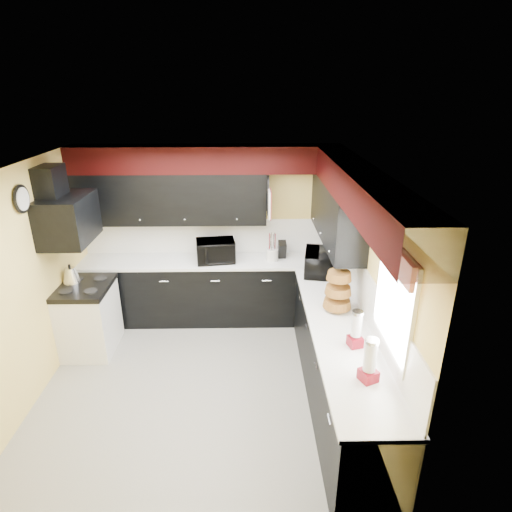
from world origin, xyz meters
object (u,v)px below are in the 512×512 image
(toaster_oven, at_px, (216,251))
(kettle, at_px, (71,275))
(knife_block, at_px, (282,250))
(microwave, at_px, (319,262))
(utensil_crock, at_px, (272,255))

(toaster_oven, xyz_separation_m, kettle, (-1.78, -0.60, -0.08))
(toaster_oven, height_order, kettle, toaster_oven)
(knife_block, bearing_deg, toaster_oven, -175.23)
(kettle, bearing_deg, microwave, 3.24)
(toaster_oven, xyz_separation_m, microwave, (1.37, -0.42, -0.00))
(toaster_oven, xyz_separation_m, knife_block, (0.93, 0.11, -0.03))
(microwave, distance_m, knife_block, 0.70)
(toaster_oven, relative_size, utensil_crock, 2.99)
(toaster_oven, distance_m, knife_block, 0.94)
(utensil_crock, bearing_deg, toaster_oven, -179.96)
(microwave, distance_m, utensil_crock, 0.73)
(knife_block, height_order, kettle, knife_block)
(utensil_crock, bearing_deg, knife_block, 37.36)
(microwave, bearing_deg, knife_block, 49.42)
(knife_block, bearing_deg, utensil_crock, -144.77)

